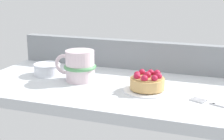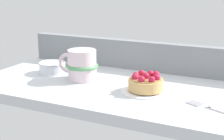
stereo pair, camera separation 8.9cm
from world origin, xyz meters
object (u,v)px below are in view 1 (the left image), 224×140
at_px(coffee_mug, 79,66).
at_px(sugar_bowl, 47,69).
at_px(raspberry_tart, 147,82).
at_px(dessert_plate, 147,90).
at_px(dessert_fork, 223,106).

bearing_deg(coffee_mug, sugar_bowl, 168.91).
bearing_deg(raspberry_tart, dessert_plate, -129.14).
bearing_deg(sugar_bowl, raspberry_tart, -7.67).
distance_m(dessert_fork, sugar_bowl, 0.51).
xyz_separation_m(coffee_mug, sugar_bowl, (-0.11, 0.02, -0.02)).
xyz_separation_m(dessert_plate, raspberry_tart, (0.00, 0.00, 0.02)).
bearing_deg(raspberry_tart, coffee_mug, 174.32).
distance_m(coffee_mug, dessert_fork, 0.40).
relative_size(dessert_plate, dessert_fork, 0.80).
xyz_separation_m(dessert_plate, sugar_bowl, (-0.31, 0.04, 0.02)).
distance_m(dessert_plate, dessert_fork, 0.19).
xyz_separation_m(coffee_mug, dessert_fork, (0.39, -0.07, -0.04)).
relative_size(dessert_fork, sugar_bowl, 1.89).
height_order(raspberry_tart, sugar_bowl, raspberry_tart).
bearing_deg(coffee_mug, dessert_plate, -5.72).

